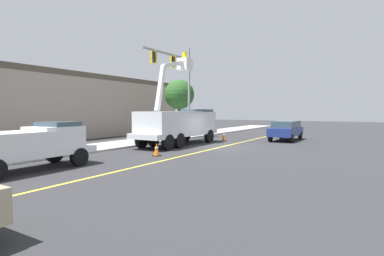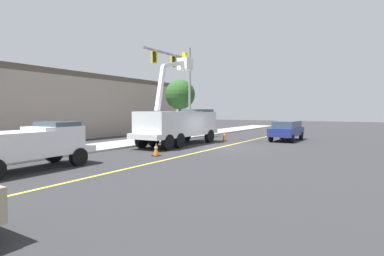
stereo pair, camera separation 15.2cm
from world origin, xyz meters
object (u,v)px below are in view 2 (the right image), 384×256
(utility_bucket_truck, at_px, (179,123))
(traffic_cone_mid_rear, at_px, (224,136))
(service_pickup_truck, at_px, (27,145))
(traffic_cone_mid_front, at_px, (156,149))
(passing_minivan, at_px, (287,129))
(traffic_signal_mast, at_px, (179,76))

(utility_bucket_truck, relative_size, traffic_cone_mid_rear, 9.54)
(utility_bucket_truck, xyz_separation_m, traffic_cone_mid_rear, (4.30, -1.69, -1.19))
(traffic_cone_mid_rear, bearing_deg, service_pickup_truck, 173.73)
(utility_bucket_truck, height_order, traffic_cone_mid_front, utility_bucket_truck)
(service_pickup_truck, relative_size, traffic_cone_mid_front, 7.35)
(passing_minivan, xyz_separation_m, traffic_cone_mid_front, (-12.97, 4.00, -0.60))
(utility_bucket_truck, distance_m, service_pickup_truck, 11.62)
(service_pickup_truck, distance_m, traffic_signal_mast, 16.44)
(traffic_signal_mast, bearing_deg, utility_bucket_truck, -145.47)
(utility_bucket_truck, relative_size, passing_minivan, 1.71)
(traffic_cone_mid_front, height_order, traffic_cone_mid_rear, traffic_cone_mid_rear)
(utility_bucket_truck, xyz_separation_m, passing_minivan, (7.60, -6.05, -0.64))
(passing_minivan, relative_size, traffic_cone_mid_rear, 5.58)
(passing_minivan, xyz_separation_m, traffic_cone_mid_rear, (-3.30, 4.36, -0.55))
(traffic_signal_mast, bearing_deg, service_pickup_truck, -170.29)
(traffic_cone_mid_front, bearing_deg, traffic_signal_mast, 27.06)
(traffic_cone_mid_front, xyz_separation_m, traffic_signal_mast, (9.33, 4.76, 5.31))
(service_pickup_truck, height_order, traffic_signal_mast, traffic_signal_mast)
(traffic_cone_mid_front, distance_m, traffic_cone_mid_rear, 9.68)
(service_pickup_truck, height_order, passing_minivan, service_pickup_truck)
(traffic_cone_mid_front, bearing_deg, utility_bucket_truck, 20.82)
(passing_minivan, bearing_deg, traffic_signal_mast, 112.56)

